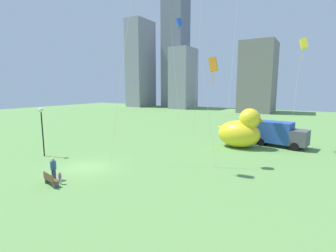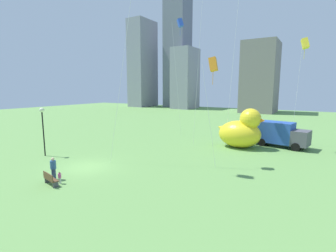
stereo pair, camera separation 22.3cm
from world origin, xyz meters
TOP-DOWN VIEW (x-y plane):
  - ground_plane at (0.00, 0.00)m, footprint 140.00×140.00m
  - park_bench at (1.03, -4.06)m, footprint 1.59×0.75m
  - person_adult at (0.23, -3.25)m, footprint 0.41×0.41m
  - person_child at (1.36, -3.54)m, footprint 0.21×0.21m
  - giant_inflatable_duck at (9.33, 14.11)m, footprint 5.46×3.50m
  - lamppost at (-6.45, 0.29)m, footprint 0.46×0.46m
  - box_truck at (12.97, 16.91)m, footprint 6.22×3.29m
  - city_skyline at (-9.86, 61.02)m, footprint 79.14×15.42m
  - kite_yellow at (14.76, 18.64)m, footprint 1.14×1.10m
  - kite_blue at (-1.03, 18.40)m, footprint 1.72×1.37m
  - kite_orange at (8.77, 6.35)m, footprint 1.42×1.14m

SIDE VIEW (x-z plane):
  - ground_plane at x=0.00m, z-range 0.00..0.00m
  - park_bench at x=1.03m, z-range 0.02..0.92m
  - person_child at x=1.36m, z-range 0.05..0.92m
  - person_adult at x=0.23m, z-range 0.09..1.77m
  - box_truck at x=12.97m, z-range 0.02..2.87m
  - giant_inflatable_duck at x=9.33m, z-range -0.34..4.19m
  - lamppost at x=-6.45m, z-range 1.23..6.07m
  - kite_orange at x=8.77m, z-range 3.99..13.34m
  - kite_yellow at x=14.76m, z-range 5.43..17.76m
  - city_skyline at x=-9.86m, z-range -4.08..35.23m
  - kite_blue at x=-1.03m, z-range 7.47..23.99m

